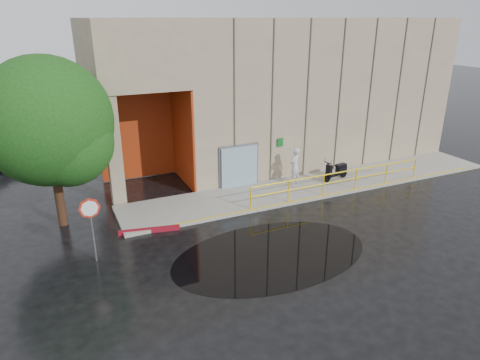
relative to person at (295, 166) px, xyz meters
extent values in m
plane|color=black|center=(-2.88, -5.04, -1.07)|extent=(120.00, 120.00, 0.00)
cube|color=gray|center=(1.12, -0.54, -1.00)|extent=(20.00, 3.00, 0.15)
cube|color=gray|center=(3.12, 5.96, 2.93)|extent=(16.00, 10.00, 8.00)
cube|color=gray|center=(-6.88, 5.96, 5.43)|extent=(4.00, 10.00, 3.00)
cube|color=gray|center=(-8.48, 1.36, 1.43)|extent=(0.60, 0.60, 5.00)
cube|color=#A52E0F|center=(-6.88, 4.46, 1.43)|extent=(3.80, 0.15, 4.90)
cube|color=#A52E0F|center=(-4.93, 2.71, 1.43)|extent=(0.10, 3.50, 4.90)
cube|color=#8AA8BC|center=(-2.68, 0.84, 0.08)|extent=(1.90, 0.10, 2.00)
cube|color=slate|center=(-2.68, 0.92, 0.08)|extent=(2.10, 0.06, 2.20)
cube|color=#0D611C|center=(-0.38, 0.90, 1.03)|extent=(0.32, 0.04, 0.42)
cylinder|color=yellow|center=(1.37, -1.89, 0.08)|extent=(9.50, 0.06, 0.06)
cylinder|color=yellow|center=(1.37, -1.89, -0.37)|extent=(9.50, 0.06, 0.06)
imported|color=silver|center=(0.00, 0.00, 0.00)|extent=(0.81, 0.73, 1.85)
cylinder|color=black|center=(1.61, -0.55, -0.69)|extent=(0.48, 0.17, 0.47)
cylinder|color=black|center=(2.76, -0.36, -0.69)|extent=(0.48, 0.17, 0.47)
cylinder|color=slate|center=(-10.08, -3.29, -0.03)|extent=(0.07, 0.07, 2.10)
cylinder|color=#B12616|center=(-10.08, -3.32, 0.98)|extent=(0.73, 0.06, 0.72)
cylinder|color=white|center=(-10.08, -3.34, 0.98)|extent=(0.57, 0.03, 0.57)
cube|color=maroon|center=(-7.88, -1.94, -0.98)|extent=(2.39, 0.65, 0.18)
cube|color=black|center=(-4.26, -5.45, -1.07)|extent=(7.54, 4.74, 0.01)
cylinder|color=black|center=(-10.95, 0.22, 0.36)|extent=(0.36, 0.36, 2.86)
sphere|color=#1A5419|center=(-10.95, 0.22, 3.27)|extent=(4.95, 4.95, 4.95)
sphere|color=#1A5419|center=(-10.35, -0.24, 2.53)|extent=(3.46, 3.46, 3.46)
camera|label=1|loc=(-10.89, -17.25, 6.96)|focal=32.00mm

